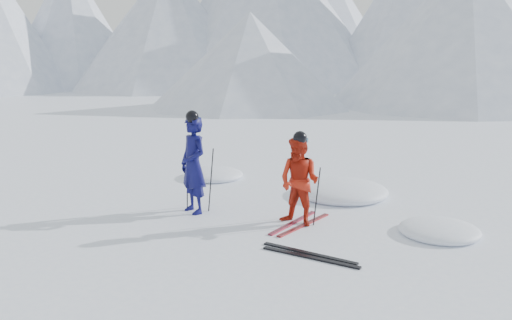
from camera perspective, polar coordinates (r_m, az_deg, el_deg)
The scene contains 12 objects.
ground at distance 9.92m, azimuth 6.73°, elevation -7.83°, with size 160.00×160.00×0.00m, color white.
skier_blue at distance 11.01m, azimuth -6.62°, elevation -0.51°, with size 0.73×0.48×1.99m, color #0B0B46.
skier_red at distance 10.22m, azimuth 4.58°, elevation -2.26°, with size 0.82×0.64×1.69m, color #B11F0E.
pole_blue_left at distance 11.39m, azimuth -7.24°, elevation -1.84°, with size 0.02×0.02×1.33m, color black.
pole_blue_right at distance 11.12m, azimuth -4.77°, elevation -2.12°, with size 0.02×0.02×1.33m, color black.
pole_red_left at distance 10.64m, azimuth 3.81°, elevation -3.26°, with size 0.02×0.02×1.13m, color black.
pole_red_right at distance 10.28m, azimuth 6.42°, elevation -3.84°, with size 0.02×0.02×1.13m, color black.
ski_worn_left at distance 10.50m, azimuth 3.93°, elevation -6.59°, with size 0.09×1.70×0.03m, color black.
ski_worn_right at distance 10.39m, azimuth 5.08°, elevation -6.81°, with size 0.09×1.70×0.03m, color black.
ski_loose_a at distance 9.00m, azimuth 5.61°, elevation -9.74°, with size 0.09×1.70×0.03m, color black.
ski_loose_b at distance 8.83m, azimuth 5.72°, elevation -10.16°, with size 0.09×1.70×0.03m, color black.
snow_lumps at distance 12.46m, azimuth 6.99°, elevation -3.83°, with size 7.69×3.24×0.46m.
Camera 1 is at (4.26, -8.34, 3.25)m, focal length 38.00 mm.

